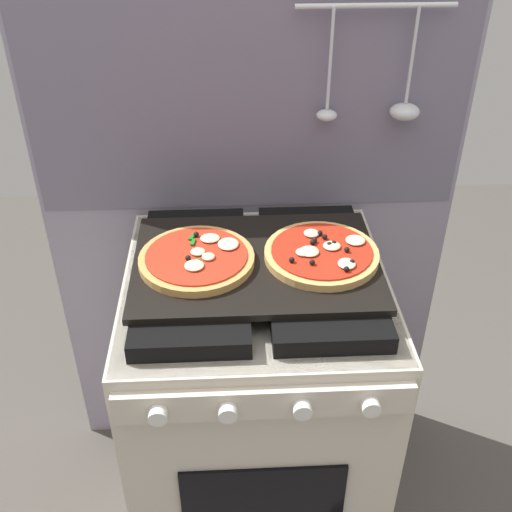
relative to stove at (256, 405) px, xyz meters
name	(u,v)px	position (x,y,z in m)	size (l,w,h in m)	color
ground_plane	(256,506)	(0.00, 0.00, -0.45)	(4.00, 4.00, 0.00)	#4C4742
kitchen_backsplash	(250,229)	(0.00, 0.34, 0.34)	(1.10, 0.09, 1.55)	gray
stove	(256,405)	(0.00, 0.00, 0.00)	(0.60, 0.64, 0.90)	beige
baking_tray	(256,263)	(0.00, 0.00, 0.46)	(0.54, 0.38, 0.02)	black
pizza_left	(197,258)	(-0.13, 0.00, 0.48)	(0.25, 0.25, 0.03)	tan
pizza_right	(322,253)	(0.15, 0.00, 0.48)	(0.25, 0.25, 0.03)	tan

